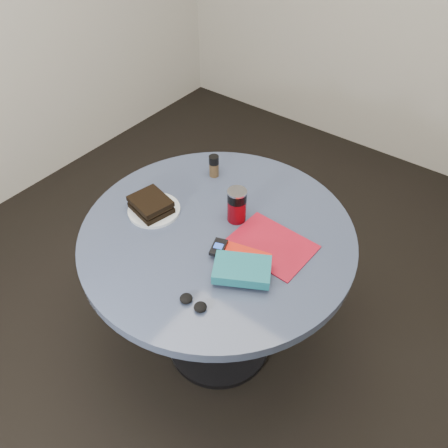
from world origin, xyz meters
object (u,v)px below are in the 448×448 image
Objects in this scene: plate at (154,210)px; novel at (242,270)px; mp3_player at (218,247)px; table at (218,261)px; pepper_grinder at (214,166)px; red_book at (244,259)px; headphones at (193,303)px; sandwich at (151,204)px; soda_can at (237,205)px; magazine at (271,245)px.

plate is 1.08× the size of novel.
novel is at bearing -17.58° from mp3_player.
pepper_grinder is at bearing 130.07° from table.
headphones is (-0.02, -0.24, -0.00)m from red_book.
sandwich reaches higher than novel.
soda_can is (0.28, 0.16, 0.03)m from sandwich.
soda_can is 0.83× the size of red_book.
headphones is at bearing -109.46° from red_book.
sandwich is at bearing -115.97° from plate.
magazine is at bearing -25.91° from pepper_grinder.
plate is 0.33m from mp3_player.
red_book is at bearing 10.92° from mp3_player.
soda_can is at bearing -34.76° from pepper_grinder.
red_book is (-0.03, -0.12, 0.01)m from magazine.
pepper_grinder reaches higher than sandwich.
soda_can is at bearing 170.69° from magazine.
plate is 0.46m from novel.
headphones reaches higher than plate.
sandwich is 0.42m from red_book.
sandwich reaches higher than mp3_player.
sandwich is at bearing -161.95° from magazine.
soda_can is 0.28m from pepper_grinder.
mp3_player is (-0.09, -0.02, 0.01)m from red_book.
sandwich is at bearing 166.50° from red_book.
pepper_grinder is (-0.21, 0.25, 0.21)m from table.
mp3_player is (0.33, -0.01, -0.01)m from sandwich.
soda_can reaches higher than novel.
magazine is 2.88× the size of headphones.
plate is 1.23× the size of red_book.
headphones is (0.35, -0.56, -0.04)m from pepper_grinder.
novel reaches higher than table.
plate is 0.32m from soda_can.
mp3_player reaches higher than magazine.
red_book is at bearing -40.19° from pepper_grinder.
novel is (0.20, -0.12, 0.20)m from table.
sandwich is 0.47m from magazine.
red_book is 1.82× the size of mp3_player.
soda_can is (0.02, 0.09, 0.23)m from table.
soda_can is 0.19m from magazine.
novel is 0.13m from mp3_player.
mp3_player is at bearing -2.15° from sandwich.
table is 0.25m from red_book.
soda_can is at bearing 100.50° from novel.
mp3_player reaches higher than table.
headphones is at bearing -30.25° from sandwich.
mp3_player reaches higher than headphones.
plate is at bearing -162.82° from magazine.
plate is (-0.26, -0.06, 0.17)m from table.
sandwich is 0.33m from mp3_player.
sandwich is 0.92× the size of novel.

